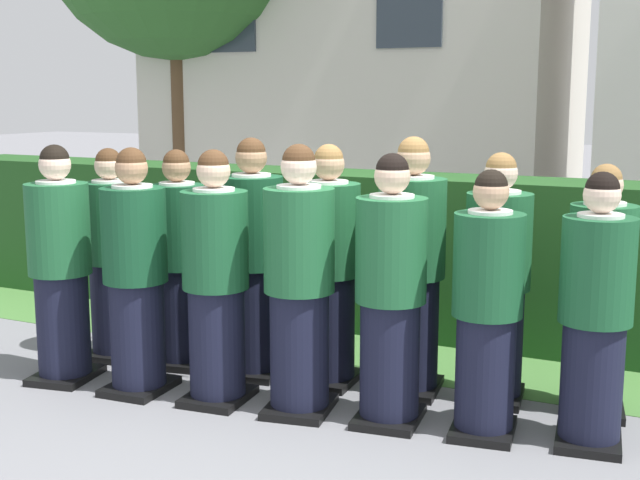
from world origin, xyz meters
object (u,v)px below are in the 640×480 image
Objects in this scene: student_front_row_2 at (216,284)px; student_rear_row_4 at (411,272)px; student_rear_row_0 at (112,259)px; student_rear_row_6 at (600,297)px; student_rear_row_5 at (497,284)px; student_rear_row_1 at (179,264)px; student_front_row_0 at (60,270)px; student_front_row_5 at (487,311)px; student_front_row_1 at (136,277)px; student_front_row_4 at (390,297)px; student_rear_row_3 at (328,271)px; student_front_row_6 at (595,318)px; student_front_row_3 at (299,287)px; student_rear_row_2 at (253,263)px.

student_rear_row_4 is at bearing 34.36° from student_front_row_2.
student_rear_row_6 is (3.47, 0.40, -0.01)m from student_rear_row_0.
student_front_row_2 reaches higher than student_rear_row_5.
student_rear_row_5 reaches higher than student_rear_row_0.
student_rear_row_1 is 1.02× the size of student_rear_row_6.
student_rear_row_5 is at bearing 18.28° from student_front_row_0.
student_rear_row_5 is at bearing 99.05° from student_front_row_5.
student_front_row_1 is 1.00× the size of student_front_row_4.
student_front_row_0 is at bearing -156.05° from student_rear_row_3.
student_rear_row_6 is (0.53, 0.66, 0.00)m from student_front_row_5.
student_front_row_0 reaches higher than student_front_row_4.
student_rear_row_3 is at bearing 142.86° from student_front_row_4.
student_front_row_6 is 1.29m from student_rear_row_4.
student_rear_row_6 is at bearing 15.99° from student_front_row_0.
student_front_row_6 is 3.52m from student_rear_row_0.
student_rear_row_4 is at bearing 97.54° from student_front_row_4.
student_front_row_2 is 1.01× the size of student_rear_row_5.
student_front_row_3 is 0.98× the size of student_rear_row_4.
student_rear_row_0 reaches higher than student_front_row_5.
student_rear_row_3 is (0.56, 0.06, -0.02)m from student_rear_row_2.
student_front_row_3 reaches higher than student_rear_row_1.
student_rear_row_4 reaches higher than student_rear_row_6.
student_rear_row_2 is 2.33m from student_rear_row_6.
student_front_row_0 is 1.03× the size of student_rear_row_1.
student_rear_row_0 is 0.57m from student_rear_row_1.
student_front_row_2 is (1.20, 0.11, -0.00)m from student_front_row_0.
student_front_row_0 is at bearing -174.19° from student_front_row_3.
student_front_row_6 is at bearing -84.68° from student_rear_row_6.
student_rear_row_5 is at bearing 8.13° from student_rear_row_2.
student_rear_row_1 is at bearing 159.36° from student_front_row_3.
student_rear_row_2 is 0.99× the size of student_rear_row_4.
student_rear_row_2 is at bearing 141.19° from student_front_row_3.
student_front_row_2 is at bearing -172.91° from student_front_row_3.
student_front_row_4 is 0.99× the size of student_rear_row_3.
student_rear_row_3 is at bearing -172.36° from student_rear_row_6.
student_rear_row_1 reaches higher than student_front_row_5.
student_front_row_1 reaches higher than student_front_row_5.
student_front_row_4 reaches higher than student_front_row_2.
student_rear_row_4 is (2.29, 0.25, 0.06)m from student_rear_row_0.
student_front_row_0 is 1.20m from student_front_row_2.
student_front_row_1 is 1.03× the size of student_rear_row_1.
student_front_row_0 reaches higher than student_front_row_6.
student_rear_row_4 is at bearing 8.34° from student_rear_row_3.
student_front_row_1 is 1.05× the size of student_front_row_5.
student_front_row_2 is 0.99× the size of student_rear_row_3.
student_front_row_0 reaches higher than student_front_row_2.
student_rear_row_3 is 1.76m from student_rear_row_6.
student_rear_row_2 is at bearing -173.54° from student_rear_row_3.
student_rear_row_2 is 1.70m from student_rear_row_5.
student_front_row_3 is at bearing -144.44° from student_rear_row_5.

